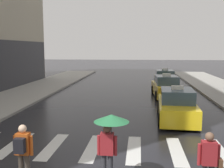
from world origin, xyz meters
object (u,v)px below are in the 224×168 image
at_px(taxi_third, 165,79).
at_px(pedestrian_with_handbag, 209,160).
at_px(pedestrian_with_umbrella, 110,130).
at_px(taxi_lead, 177,106).
at_px(taxi_second, 166,87).
at_px(pedestrian_with_backpack, 23,149).

relative_size(taxi_third, pedestrian_with_handbag, 2.76).
distance_m(taxi_third, pedestrian_with_umbrella, 19.22).
xyz_separation_m(taxi_lead, pedestrian_with_handbag, (-0.18, -7.26, 0.21)).
relative_size(taxi_second, taxi_third, 1.01).
bearing_deg(taxi_third, pedestrian_with_backpack, -106.07).
distance_m(taxi_lead, taxi_third, 12.08).
relative_size(taxi_third, pedestrian_with_backpack, 2.76).
xyz_separation_m(taxi_lead, pedestrian_with_backpack, (-5.07, -7.14, 0.25)).
bearing_deg(taxi_second, pedestrian_with_handbag, -91.12).
bearing_deg(pedestrian_with_handbag, pedestrian_with_umbrella, 171.40).
bearing_deg(taxi_lead, pedestrian_with_handbag, -91.39).
relative_size(taxi_third, pedestrian_with_umbrella, 2.35).
xyz_separation_m(taxi_lead, pedestrian_with_umbrella, (-2.71, -6.87, 0.79)).
xyz_separation_m(taxi_second, pedestrian_with_handbag, (-0.27, -14.02, 0.21)).
relative_size(taxi_second, pedestrian_with_umbrella, 2.38).
bearing_deg(taxi_second, pedestrian_with_backpack, -110.40).
height_order(taxi_second, pedestrian_with_handbag, taxi_second).
bearing_deg(pedestrian_with_backpack, pedestrian_with_handbag, -1.36).
distance_m(taxi_third, pedestrian_with_backpack, 19.99).
bearing_deg(taxi_lead, pedestrian_with_umbrella, -111.51).
relative_size(taxi_lead, taxi_second, 1.00).
bearing_deg(taxi_second, taxi_lead, -90.83).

